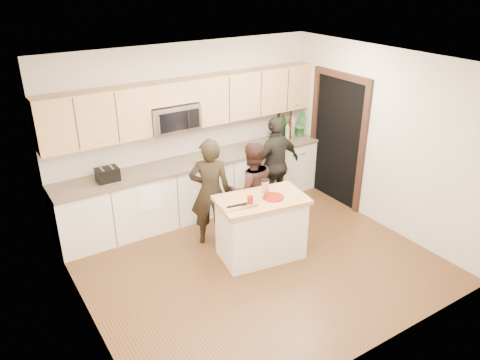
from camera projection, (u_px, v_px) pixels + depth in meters
floor at (256, 261)px, 6.46m from camera, size 4.50×4.50×0.00m
room_shell at (258, 144)px, 5.74m from camera, size 4.52×4.02×2.71m
back_cabinetry at (198, 186)px, 7.56m from camera, size 4.50×0.66×0.94m
upper_cabinetry at (192, 101)px, 7.11m from camera, size 4.50×0.33×0.75m
microwave at (173, 118)px, 7.00m from camera, size 0.76×0.41×0.40m
doorway at (338, 135)px, 7.76m from camera, size 0.06×1.25×2.20m
framed_picture at (285, 115)px, 8.40m from camera, size 0.30×0.03×0.38m
dish_towel at (145, 186)px, 6.81m from camera, size 0.34×0.60×0.48m
island at (261, 227)px, 6.41m from camera, size 1.30×0.88×0.90m
red_plate at (273, 197)px, 6.24m from camera, size 0.29×0.29×0.02m
box_grater at (265, 188)px, 6.20m from camera, size 0.10×0.06×0.24m
drink_glass at (250, 200)px, 6.08m from camera, size 0.08×0.08×0.10m
cutting_board at (231, 207)px, 5.98m from camera, size 0.26×0.23×0.02m
tongs at (237, 205)px, 5.99m from camera, size 0.28×0.07×0.02m
knife at (251, 206)px, 5.98m from camera, size 0.22×0.06×0.01m
toaster at (108, 174)px, 6.61m from camera, size 0.31×0.23×0.19m
bottle_cluster at (284, 130)px, 8.14m from camera, size 0.55×0.28×0.41m
orchid at (300, 124)px, 8.32m from camera, size 0.30×0.31×0.43m
woman_left at (210, 192)px, 6.61m from camera, size 0.70×0.62×1.61m
woman_center at (251, 190)px, 6.81m from camera, size 0.84×0.73×1.48m
woman_right at (276, 165)px, 7.55m from camera, size 0.96×0.46×1.59m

